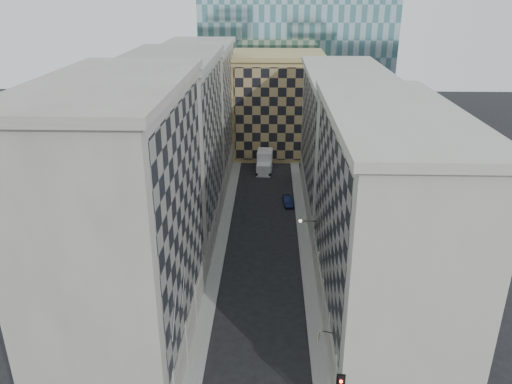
# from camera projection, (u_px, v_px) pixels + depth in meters

# --- Properties ---
(sidewalk_west) EXTENTS (1.50, 100.00, 0.15)m
(sidewalk_west) POSITION_uv_depth(u_px,v_px,m) (221.00, 243.00, 62.58)
(sidewalk_west) COLOR gray
(sidewalk_west) RESTS_ON ground
(sidewalk_east) EXTENTS (1.50, 100.00, 0.15)m
(sidewalk_east) POSITION_uv_depth(u_px,v_px,m) (305.00, 244.00, 62.28)
(sidewalk_east) COLOR gray
(sidewalk_east) RESTS_ON ground
(bldg_left_a) EXTENTS (10.80, 22.80, 23.70)m
(bldg_left_a) POSITION_uv_depth(u_px,v_px,m) (126.00, 226.00, 40.70)
(bldg_left_a) COLOR gray
(bldg_left_a) RESTS_ON ground
(bldg_left_b) EXTENTS (10.80, 22.80, 22.70)m
(bldg_left_b) POSITION_uv_depth(u_px,v_px,m) (175.00, 150.00, 61.22)
(bldg_left_b) COLOR gray
(bldg_left_b) RESTS_ON ground
(bldg_left_c) EXTENTS (10.80, 22.80, 21.70)m
(bldg_left_c) POSITION_uv_depth(u_px,v_px,m) (200.00, 112.00, 81.73)
(bldg_left_c) COLOR gray
(bldg_left_c) RESTS_ON ground
(bldg_right_a) EXTENTS (10.80, 26.80, 20.70)m
(bldg_right_a) POSITION_uv_depth(u_px,v_px,m) (382.00, 224.00, 44.35)
(bldg_right_a) COLOR #AAA69C
(bldg_right_a) RESTS_ON ground
(bldg_right_b) EXTENTS (10.80, 28.80, 19.70)m
(bldg_right_b) POSITION_uv_depth(u_px,v_px,m) (343.00, 142.00, 69.48)
(bldg_right_b) COLOR #AAA69C
(bldg_right_b) RESTS_ON ground
(tan_block) EXTENTS (16.80, 14.80, 18.80)m
(tan_block) POSITION_uv_depth(u_px,v_px,m) (277.00, 104.00, 93.81)
(tan_block) COLOR tan
(tan_block) RESTS_ON ground
(church_tower) EXTENTS (7.20, 7.20, 51.50)m
(church_tower) POSITION_uv_depth(u_px,v_px,m) (268.00, 2.00, 100.21)
(church_tower) COLOR #2B2521
(church_tower) RESTS_ON ground
(flagpoles_left) EXTENTS (0.10, 6.33, 2.33)m
(flagpoles_left) POSITION_uv_depth(u_px,v_px,m) (179.00, 302.00, 37.40)
(flagpoles_left) COLOR gray
(flagpoles_left) RESTS_ON ground
(bracket_lamp) EXTENTS (1.98, 0.36, 0.36)m
(bracket_lamp) POSITION_uv_depth(u_px,v_px,m) (302.00, 221.00, 54.43)
(bracket_lamp) COLOR black
(bracket_lamp) RESTS_ON ground
(box_truck) EXTENTS (2.85, 6.37, 3.43)m
(box_truck) POSITION_uv_depth(u_px,v_px,m) (265.00, 163.00, 86.87)
(box_truck) COLOR silver
(box_truck) RESTS_ON ground
(dark_car) EXTENTS (1.66, 3.85, 1.23)m
(dark_car) POSITION_uv_depth(u_px,v_px,m) (288.00, 201.00, 73.57)
(dark_car) COLOR #10193C
(dark_car) RESTS_ON ground
(shop_sign) EXTENTS (1.25, 0.72, 0.82)m
(shop_sign) POSITION_uv_depth(u_px,v_px,m) (319.00, 336.00, 40.19)
(shop_sign) COLOR black
(shop_sign) RESTS_ON ground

